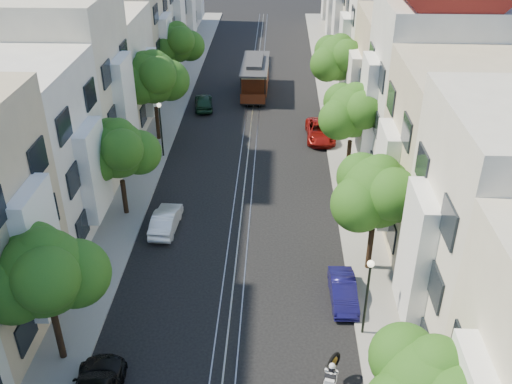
# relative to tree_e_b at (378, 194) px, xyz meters

# --- Properties ---
(ground) EXTENTS (200.00, 200.00, 0.00)m
(ground) POSITION_rel_tree_e_b_xyz_m (-7.26, 19.02, -4.73)
(ground) COLOR black
(ground) RESTS_ON ground
(sidewalk_east) EXTENTS (2.50, 80.00, 0.12)m
(sidewalk_east) POSITION_rel_tree_e_b_xyz_m (-0.01, 19.02, -4.67)
(sidewalk_east) COLOR gray
(sidewalk_east) RESTS_ON ground
(sidewalk_west) EXTENTS (2.50, 80.00, 0.12)m
(sidewalk_west) POSITION_rel_tree_e_b_xyz_m (-14.51, 19.02, -4.67)
(sidewalk_west) COLOR gray
(sidewalk_west) RESTS_ON ground
(rail_left) EXTENTS (0.06, 80.00, 0.02)m
(rail_left) POSITION_rel_tree_e_b_xyz_m (-7.81, 19.02, -4.72)
(rail_left) COLOR gray
(rail_left) RESTS_ON ground
(rail_slot) EXTENTS (0.06, 80.00, 0.02)m
(rail_slot) POSITION_rel_tree_e_b_xyz_m (-7.26, 19.02, -4.72)
(rail_slot) COLOR gray
(rail_slot) RESTS_ON ground
(rail_right) EXTENTS (0.06, 80.00, 0.02)m
(rail_right) POSITION_rel_tree_e_b_xyz_m (-6.71, 19.02, -4.72)
(rail_right) COLOR gray
(rail_right) RESTS_ON ground
(lane_line) EXTENTS (0.08, 80.00, 0.01)m
(lane_line) POSITION_rel_tree_e_b_xyz_m (-7.26, 19.02, -4.73)
(lane_line) COLOR tan
(lane_line) RESTS_ON ground
(townhouses_east) EXTENTS (7.75, 72.00, 12.00)m
(townhouses_east) POSITION_rel_tree_e_b_xyz_m (4.61, 18.94, 0.45)
(townhouses_east) COLOR beige
(townhouses_east) RESTS_ON ground
(townhouses_west) EXTENTS (7.75, 72.00, 11.76)m
(townhouses_west) POSITION_rel_tree_e_b_xyz_m (-19.13, 18.94, 0.35)
(townhouses_west) COLOR silver
(townhouses_west) RESTS_ON ground
(tree_e_b) EXTENTS (4.93, 4.08, 6.68)m
(tree_e_b) POSITION_rel_tree_e_b_xyz_m (0.00, 0.00, 0.00)
(tree_e_b) COLOR black
(tree_e_b) RESTS_ON ground
(tree_e_c) EXTENTS (4.84, 3.99, 6.52)m
(tree_e_c) POSITION_rel_tree_e_b_xyz_m (-0.00, 11.00, -0.13)
(tree_e_c) COLOR black
(tree_e_c) RESTS_ON ground
(tree_e_d) EXTENTS (5.01, 4.16, 6.85)m
(tree_e_d) POSITION_rel_tree_e_b_xyz_m (0.00, 22.00, 0.13)
(tree_e_d) COLOR black
(tree_e_d) RESTS_ON ground
(tree_w_a) EXTENTS (4.93, 4.08, 6.68)m
(tree_w_a) POSITION_rel_tree_e_b_xyz_m (-14.40, -7.00, 0.00)
(tree_w_a) COLOR black
(tree_w_a) RESTS_ON ground
(tree_w_b) EXTENTS (4.72, 3.87, 6.27)m
(tree_w_b) POSITION_rel_tree_e_b_xyz_m (-14.40, 5.00, -0.34)
(tree_w_b) COLOR black
(tree_w_b) RESTS_ON ground
(tree_w_c) EXTENTS (5.13, 4.28, 7.09)m
(tree_w_c) POSITION_rel_tree_e_b_xyz_m (-14.40, 16.00, 0.34)
(tree_w_c) COLOR black
(tree_w_c) RESTS_ON ground
(tree_w_d) EXTENTS (4.84, 3.99, 6.52)m
(tree_w_d) POSITION_rel_tree_e_b_xyz_m (-14.40, 27.00, -0.13)
(tree_w_d) COLOR black
(tree_w_d) RESTS_ON ground
(lamp_east) EXTENTS (0.32, 0.32, 4.16)m
(lamp_east) POSITION_rel_tree_e_b_xyz_m (-0.96, -4.98, -1.89)
(lamp_east) COLOR black
(lamp_east) RESTS_ON ground
(lamp_west) EXTENTS (0.32, 0.32, 4.16)m
(lamp_west) POSITION_rel_tree_e_b_xyz_m (-13.56, 13.02, -1.89)
(lamp_west) COLOR black
(lamp_west) RESTS_ON ground
(sportbike_rider) EXTENTS (0.89, 2.24, 1.59)m
(sportbike_rider) POSITION_rel_tree_e_b_xyz_m (-2.76, -8.57, -3.83)
(sportbike_rider) COLOR black
(sportbike_rider) RESTS_ON ground
(cable_car) EXTENTS (2.57, 7.83, 2.99)m
(cable_car) POSITION_rel_tree_e_b_xyz_m (-7.22, 26.78, -2.96)
(cable_car) COLOR black
(cable_car) RESTS_ON ground
(parked_car_e_mid) EXTENTS (1.33, 3.57, 1.17)m
(parked_car_e_mid) POSITION_rel_tree_e_b_xyz_m (-1.66, -2.63, -4.15)
(parked_car_e_mid) COLOR #100D44
(parked_car_e_mid) RESTS_ON ground
(parked_car_e_far) EXTENTS (2.25, 4.76, 1.31)m
(parked_car_e_far) POSITION_rel_tree_e_b_xyz_m (-1.66, 16.69, -4.08)
(parked_car_e_far) COLOR maroon
(parked_car_e_far) RESTS_ON ground
(parked_car_w_mid) EXTENTS (1.51, 3.88, 1.26)m
(parked_car_w_mid) POSITION_rel_tree_e_b_xyz_m (-11.66, 3.45, -4.10)
(parked_car_w_mid) COLOR white
(parked_car_w_mid) RESTS_ON ground
(parked_car_w_far) EXTENTS (2.06, 4.01, 1.31)m
(parked_car_w_far) POSITION_rel_tree_e_b_xyz_m (-11.66, 22.69, -4.08)
(parked_car_w_far) COLOR #14321F
(parked_car_w_far) RESTS_ON ground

